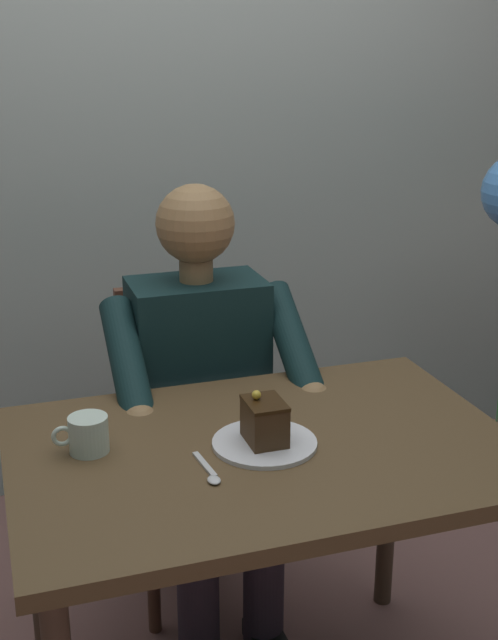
# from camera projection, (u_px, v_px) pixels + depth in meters

# --- Properties ---
(cafe_rear_panel) EXTENTS (6.40, 0.12, 3.00)m
(cafe_rear_panel) POSITION_uv_depth(u_px,v_px,m) (133.00, 60.00, 2.75)
(cafe_rear_panel) COLOR #99ABA7
(cafe_rear_panel) RESTS_ON ground
(dining_table) EXTENTS (1.08, 0.74, 0.74)m
(dining_table) POSITION_uv_depth(u_px,v_px,m) (264.00, 481.00, 1.82)
(dining_table) COLOR brown
(dining_table) RESTS_ON ground
(chair) EXTENTS (0.42, 0.42, 0.89)m
(chair) POSITION_uv_depth(u_px,v_px,m) (191.00, 425.00, 2.45)
(chair) COLOR brown
(chair) RESTS_ON ground
(seated_person) EXTENTS (0.53, 0.58, 1.21)m
(seated_person) POSITION_uv_depth(u_px,v_px,m) (206.00, 403.00, 2.25)
(seated_person) COLOR #122A2C
(seated_person) RESTS_ON ground
(dessert_plate) EXTENTS (0.23, 0.23, 0.01)m
(dessert_plate) POSITION_uv_depth(u_px,v_px,m) (264.00, 443.00, 1.78)
(dessert_plate) COLOR white
(dessert_plate) RESTS_ON dining_table
(cake_slice) EXTENTS (0.08, 0.10, 0.11)m
(cake_slice) POSITION_uv_depth(u_px,v_px,m) (264.00, 421.00, 1.77)
(cake_slice) COLOR #412A18
(cake_slice) RESTS_ON dessert_plate
(coffee_cup) EXTENTS (0.12, 0.08, 0.08)m
(coffee_cup) POSITION_uv_depth(u_px,v_px,m) (88.00, 434.00, 1.75)
(coffee_cup) COLOR silver
(coffee_cup) RESTS_ON dining_table
(dessert_spoon) EXTENTS (0.03, 0.14, 0.01)m
(dessert_spoon) POSITION_uv_depth(u_px,v_px,m) (210.00, 473.00, 1.66)
(dessert_spoon) COLOR silver
(dessert_spoon) RESTS_ON dining_table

